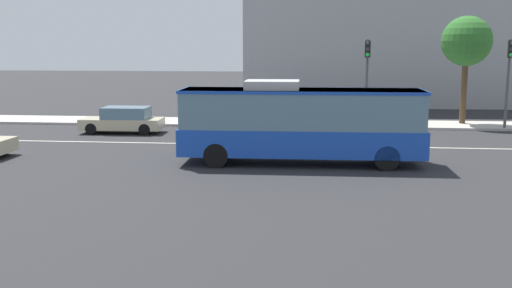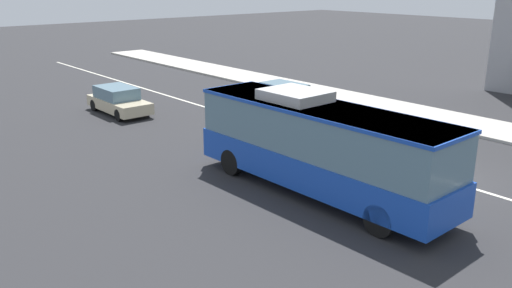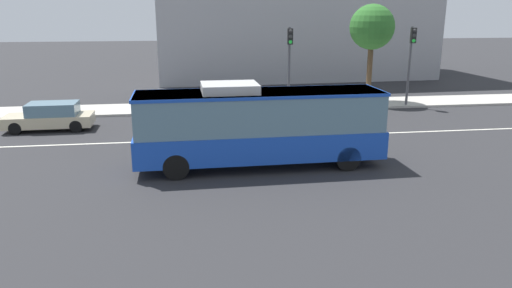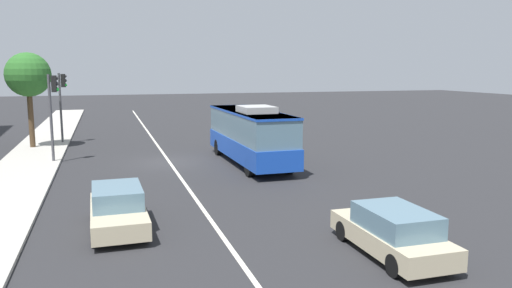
{
  "view_description": "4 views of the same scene",
  "coord_description": "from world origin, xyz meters",
  "views": [
    {
      "loc": [
        -1.17,
        -29.01,
        4.93
      ],
      "look_at": [
        -3.53,
        -6.06,
        1.06
      ],
      "focal_mm": 41.9,
      "sensor_mm": 36.0,
      "label": 1
    },
    {
      "loc": [
        9.97,
        -17.35,
        7.16
      ],
      "look_at": [
        -4.55,
        -5.0,
        1.24
      ],
      "focal_mm": 37.42,
      "sensor_mm": 36.0,
      "label": 2
    },
    {
      "loc": [
        -4.66,
        -23.37,
        6.26
      ],
      "look_at": [
        -2.2,
        -6.09,
        1.4
      ],
      "focal_mm": 34.05,
      "sensor_mm": 36.0,
      "label": 3
    },
    {
      "loc": [
        -29.29,
        3.56,
        5.53
      ],
      "look_at": [
        -3.26,
        -4.42,
        1.37
      ],
      "focal_mm": 34.78,
      "sensor_mm": 36.0,
      "label": 4
    }
  ],
  "objects": [
    {
      "name": "ground_plane",
      "position": [
        0.0,
        0.0,
        0.0
      ],
      "size": [
        160.0,
        160.0,
        0.0
      ],
      "primitive_type": "plane",
      "color": "#28282B"
    },
    {
      "name": "sidewalk_kerb",
      "position": [
        0.0,
        7.89,
        0.07
      ],
      "size": [
        80.0,
        3.42,
        0.14
      ],
      "primitive_type": "cube",
      "color": "#B2ADA3",
      "rests_on": "ground_plane"
    },
    {
      "name": "lane_centre_line",
      "position": [
        0.0,
        0.0,
        0.01
      ],
      "size": [
        76.0,
        0.16,
        0.01
      ],
      "primitive_type": "cube",
      "color": "silver",
      "rests_on": "ground_plane"
    },
    {
      "name": "transit_bus",
      "position": [
        -1.84,
        -4.5,
        1.81
      ],
      "size": [
        10.04,
        2.67,
        3.46
      ],
      "rotation": [
        0.0,
        0.0,
        0.02
      ],
      "color": "#1947B7",
      "rests_on": "ground_plane"
    },
    {
      "name": "sedan_beige",
      "position": [
        -11.97,
        3.27,
        0.72
      ],
      "size": [
        4.54,
        1.89,
        1.46
      ],
      "rotation": [
        0.0,
        0.0,
        3.16
      ],
      "color": "#C6B793",
      "rests_on": "ground_plane"
    },
    {
      "name": "traffic_light_near_corner",
      "position": [
        1.68,
        6.42,
        3.56
      ],
      "size": [
        0.33,
        0.62,
        5.2
      ],
      "rotation": [
        0.0,
        0.0,
        -1.62
      ],
      "color": "#47474C",
      "rests_on": "ground_plane"
    },
    {
      "name": "traffic_light_mid_block",
      "position": [
        9.67,
        6.49,
        3.56
      ],
      "size": [
        0.34,
        0.62,
        5.2
      ],
      "rotation": [
        0.0,
        0.0,
        -1.66
      ],
      "color": "#47474C",
      "rests_on": "ground_plane"
    },
    {
      "name": "street_tree_kerbside_left",
      "position": [
        7.7,
        8.43,
        5.06
      ],
      "size": [
        3.0,
        3.0,
        6.61
      ],
      "color": "#4C3823",
      "rests_on": "ground_plane"
    },
    {
      "name": "office_block_background",
      "position": [
        5.38,
        24.17,
        8.5
      ],
      "size": [
        25.73,
        14.1,
        17.0
      ],
      "rotation": [
        0.0,
        0.0,
        0.04
      ],
      "color": "#939399",
      "rests_on": "ground_plane"
    }
  ]
}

